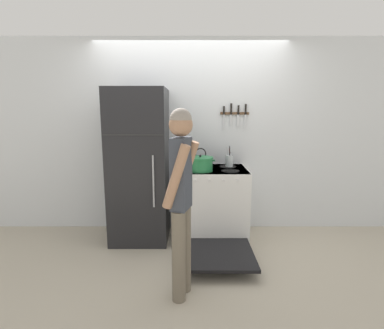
% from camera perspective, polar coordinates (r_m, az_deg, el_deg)
% --- Properties ---
extents(ground_plane, '(14.00, 14.00, 0.00)m').
position_cam_1_polar(ground_plane, '(4.33, -0.33, -11.71)').
color(ground_plane, '#B2A893').
extents(wall_back, '(10.00, 0.06, 2.55)m').
position_cam_1_polar(wall_back, '(4.06, -0.35, 5.39)').
color(wall_back, silver).
rests_on(wall_back, ground_plane).
extents(refrigerator, '(0.70, 0.73, 1.88)m').
position_cam_1_polar(refrigerator, '(3.78, -10.02, -0.25)').
color(refrigerator, black).
rests_on(refrigerator, ground_plane).
extents(stove_range, '(0.81, 1.42, 0.90)m').
position_cam_1_polar(stove_range, '(3.82, 4.17, -7.60)').
color(stove_range, white).
rests_on(stove_range, ground_plane).
extents(dutch_oven_pot, '(0.35, 0.31, 0.19)m').
position_cam_1_polar(dutch_oven_pot, '(3.59, 1.50, 0.11)').
color(dutch_oven_pot, '#237A42').
rests_on(dutch_oven_pot, stove_range).
extents(tea_kettle, '(0.23, 0.19, 0.24)m').
position_cam_1_polar(tea_kettle, '(3.86, 1.60, 0.67)').
color(tea_kettle, black).
rests_on(tea_kettle, stove_range).
extents(utensil_jar, '(0.10, 0.10, 0.27)m').
position_cam_1_polar(utensil_jar, '(3.89, 7.04, 0.77)').
color(utensil_jar, silver).
rests_on(utensil_jar, stove_range).
extents(person, '(0.33, 0.38, 1.64)m').
position_cam_1_polar(person, '(2.52, -2.12, -5.53)').
color(person, '#6B6051').
rests_on(person, ground_plane).
extents(wall_knife_strip, '(0.38, 0.03, 0.35)m').
position_cam_1_polar(wall_knife_strip, '(4.03, 8.12, 9.73)').
color(wall_knife_strip, brown).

